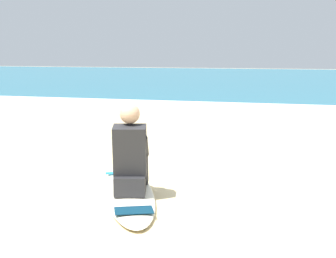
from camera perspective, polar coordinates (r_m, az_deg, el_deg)
ground_plane at (r=5.28m, az=-3.37°, el=-8.31°), size 80.00×80.00×0.00m
sea at (r=27.45m, az=12.67°, el=5.52°), size 80.00×28.00×0.10m
breaking_foam at (r=13.84m, az=9.04°, el=2.53°), size 80.00×0.90×0.11m
surfboard_main at (r=5.57m, az=-4.49°, el=-7.04°), size 1.49×2.47×0.08m
surfer_seated at (r=5.33m, az=-4.26°, el=-3.32°), size 0.51×0.76×0.95m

